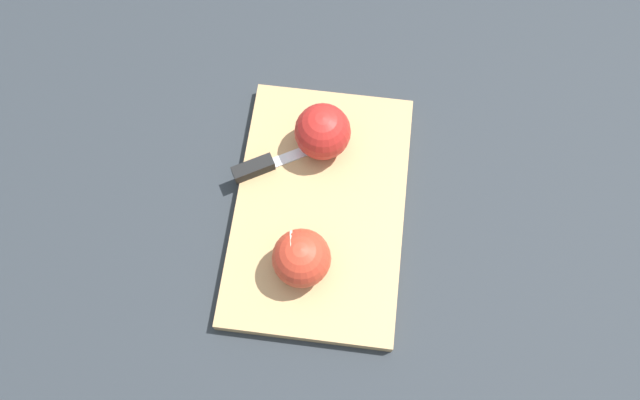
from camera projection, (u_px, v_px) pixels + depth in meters
The scene contains 5 objects.
ground_plane at pixel (320, 211), 0.84m from camera, with size 4.00×4.00×0.00m, color #282D33.
cutting_board at pixel (320, 208), 0.83m from camera, with size 0.37×0.27×0.02m.
apple_half_left at pixel (299, 258), 0.75m from camera, with size 0.07×0.07×0.07m.
apple_half_right at pixel (322, 132), 0.82m from camera, with size 0.07×0.07×0.07m.
knife at pixel (264, 165), 0.83m from camera, with size 0.11×0.14×0.02m.
Camera 1 is at (-0.29, -0.08, 0.78)m, focal length 35.00 mm.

